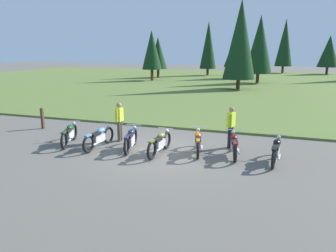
% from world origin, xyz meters
% --- Properties ---
extents(ground_plane, '(140.00, 140.00, 0.00)m').
position_xyz_m(ground_plane, '(0.00, 0.00, 0.00)').
color(ground_plane, '#605B54').
extents(grass_moorland, '(80.00, 44.00, 0.10)m').
position_xyz_m(grass_moorland, '(0.00, 25.67, 0.05)').
color(grass_moorland, '#5B7033').
rests_on(grass_moorland, ground).
extents(forest_treeline, '(33.38, 26.78, 8.70)m').
position_xyz_m(forest_treeline, '(4.50, 31.18, 4.30)').
color(forest_treeline, '#47331E').
rests_on(forest_treeline, ground).
extents(motorcycle_british_green, '(0.88, 2.02, 0.88)m').
position_xyz_m(motorcycle_british_green, '(-4.04, -0.23, 0.44)').
color(motorcycle_british_green, black).
rests_on(motorcycle_british_green, ground).
extents(motorcycle_sky_blue, '(0.62, 2.10, 0.88)m').
position_xyz_m(motorcycle_sky_blue, '(-2.61, -0.28, 0.44)').
color(motorcycle_sky_blue, black).
rests_on(motorcycle_sky_blue, ground).
extents(motorcycle_navy, '(0.73, 2.07, 0.88)m').
position_xyz_m(motorcycle_navy, '(-1.31, -0.08, 0.44)').
color(motorcycle_navy, black).
rests_on(motorcycle_navy, ground).
extents(motorcycle_olive, '(0.62, 2.10, 0.88)m').
position_xyz_m(motorcycle_olive, '(-0.05, -0.23, 0.44)').
color(motorcycle_olive, black).
rests_on(motorcycle_olive, ground).
extents(motorcycle_orange, '(0.75, 2.07, 0.88)m').
position_xyz_m(motorcycle_orange, '(1.29, 0.35, 0.44)').
color(motorcycle_orange, black).
rests_on(motorcycle_orange, ground).
extents(motorcycle_maroon, '(0.70, 2.08, 0.88)m').
position_xyz_m(motorcycle_maroon, '(2.63, 0.43, 0.44)').
color(motorcycle_maroon, black).
rests_on(motorcycle_maroon, ground).
extents(motorcycle_black, '(0.62, 2.10, 0.88)m').
position_xyz_m(motorcycle_black, '(4.11, 0.22, 0.44)').
color(motorcycle_black, black).
rests_on(motorcycle_black, ground).
extents(rider_in_hivis_vest, '(0.23, 0.55, 1.67)m').
position_xyz_m(rider_in_hivis_vest, '(-2.28, 0.88, 0.95)').
color(rider_in_hivis_vest, '#4C4233').
rests_on(rider_in_hivis_vest, ground).
extents(rider_near_row_end, '(0.32, 0.53, 1.67)m').
position_xyz_m(rider_near_row_end, '(2.36, 1.41, 0.95)').
color(rider_near_row_end, black).
rests_on(rider_near_row_end, ground).
extents(trail_marker_post, '(0.12, 0.12, 1.03)m').
position_xyz_m(trail_marker_post, '(-6.95, 1.64, 0.52)').
color(trail_marker_post, '#47331E').
rests_on(trail_marker_post, ground).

